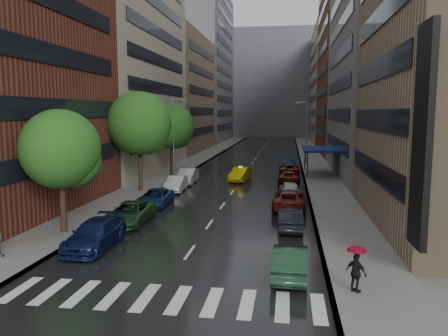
{
  "coord_description": "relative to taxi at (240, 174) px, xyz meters",
  "views": [
    {
      "loc": [
        5.2,
        -18.48,
        7.6
      ],
      "look_at": [
        0.0,
        16.82,
        3.0
      ],
      "focal_mm": 35.0,
      "sensor_mm": 36.0,
      "label": 1
    }
  ],
  "objects": [
    {
      "name": "ground",
      "position": [
        -0.05,
        -28.91,
        -0.75
      ],
      "size": [
        220.0,
        220.0,
        0.0
      ],
      "primitive_type": "plane",
      "color": "gray",
      "rests_on": "ground"
    },
    {
      "name": "parked_cars_right",
      "position": [
        5.35,
        -6.78,
        -0.03
      ],
      "size": [
        2.68,
        43.24,
        1.52
      ],
      "color": "#193723",
      "rests_on": "ground"
    },
    {
      "name": "buildings_left",
      "position": [
        -15.05,
        29.88,
        15.23
      ],
      "size": [
        8.0,
        108.0,
        38.0
      ],
      "color": "maroon",
      "rests_on": "ground"
    },
    {
      "name": "tree_near",
      "position": [
        -8.65,
        -22.51,
        4.57
      ],
      "size": [
        4.88,
        4.88,
        7.78
      ],
      "color": "#382619",
      "rests_on": "ground"
    },
    {
      "name": "building_far",
      "position": [
        -0.05,
        89.09,
        15.25
      ],
      "size": [
        40.0,
        14.0,
        32.0
      ],
      "primitive_type": "cube",
      "color": "slate",
      "rests_on": "ground"
    },
    {
      "name": "road",
      "position": [
        -0.05,
        21.09,
        -0.75
      ],
      "size": [
        14.0,
        140.0,
        0.01
      ],
      "primitive_type": "cube",
      "color": "black",
      "rests_on": "ground"
    },
    {
      "name": "tree_far",
      "position": [
        -8.65,
        3.2,
        5.15
      ],
      "size": [
        5.42,
        5.42,
        8.63
      ],
      "color": "#382619",
      "rests_on": "ground"
    },
    {
      "name": "tree_mid",
      "position": [
        -8.65,
        -8.06,
        5.76
      ],
      "size": [
        5.97,
        5.97,
        9.51
      ],
      "color": "#382619",
      "rests_on": "ground"
    },
    {
      "name": "crosswalk",
      "position": [
        0.15,
        -30.91,
        -0.74
      ],
      "size": [
        13.15,
        2.8,
        0.01
      ],
      "color": "silver",
      "rests_on": "ground"
    },
    {
      "name": "sidewalk_left",
      "position": [
        -9.05,
        21.09,
        -0.68
      ],
      "size": [
        4.0,
        140.0,
        0.15
      ],
      "primitive_type": "cube",
      "color": "gray",
      "rests_on": "ground"
    },
    {
      "name": "street_lamp_left",
      "position": [
        -7.77,
        1.09,
        4.14
      ],
      "size": [
        1.74,
        0.22,
        9.0
      ],
      "color": "gray",
      "rests_on": "sidewalk_left"
    },
    {
      "name": "buildings_right",
      "position": [
        14.95,
        27.79,
        14.28
      ],
      "size": [
        8.05,
        109.1,
        36.0
      ],
      "color": "#937A5B",
      "rests_on": "ground"
    },
    {
      "name": "awning",
      "position": [
        8.94,
        6.09,
        2.38
      ],
      "size": [
        4.0,
        8.0,
        3.12
      ],
      "color": "navy",
      "rests_on": "sidewalk_right"
    },
    {
      "name": "parked_cars_left",
      "position": [
        -5.45,
        -15.12,
        -0.01
      ],
      "size": [
        2.63,
        27.85,
        1.58
      ],
      "color": "#0D133C",
      "rests_on": "ground"
    },
    {
      "name": "sidewalk_right",
      "position": [
        8.95,
        21.09,
        -0.68
      ],
      "size": [
        4.0,
        140.0,
        0.15
      ],
      "primitive_type": "cube",
      "color": "gray",
      "rests_on": "ground"
    },
    {
      "name": "taxi",
      "position": [
        0.0,
        0.0,
        0.0
      ],
      "size": [
        2.31,
        4.77,
        1.51
      ],
      "primitive_type": "imported",
      "rotation": [
        0.0,
        0.0,
        -0.16
      ],
      "color": "yellow",
      "rests_on": "ground"
    },
    {
      "name": "ped_red_umbrella",
      "position": [
        8.05,
        -29.43,
        0.57
      ],
      "size": [
        0.98,
        0.98,
        2.01
      ],
      "color": "black",
      "rests_on": "sidewalk_right"
    },
    {
      "name": "street_lamp_right",
      "position": [
        7.67,
        16.09,
        4.14
      ],
      "size": [
        1.74,
        0.22,
        9.0
      ],
      "color": "gray",
      "rests_on": "sidewalk_right"
    }
  ]
}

